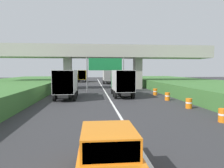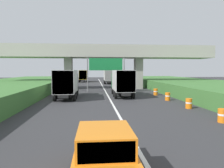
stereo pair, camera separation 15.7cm
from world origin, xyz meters
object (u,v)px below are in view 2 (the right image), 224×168
Objects in this scene: truck_yellow at (83,75)px; construction_barrel_2 at (189,103)px; truck_black at (67,83)px; construction_barrel_1 at (222,116)px; truck_white at (108,76)px; overhead_highway_sign at (106,67)px; construction_barrel_3 at (168,96)px; construction_barrel_4 at (156,92)px; truck_green at (122,82)px; car_orange at (105,156)px.

construction_barrel_2 is at bearing -75.08° from truck_yellow.
truck_black reaches higher than construction_barrel_1.
truck_white is (7.04, 27.13, 0.00)m from truck_black.
overhead_highway_sign is 6.53× the size of construction_barrel_2.
overhead_highway_sign is at bearing 124.56° from construction_barrel_3.
truck_black is 8.11× the size of construction_barrel_4.
car_orange is at bearing -99.43° from truck_green.
car_orange reaches higher than construction_barrel_1.
truck_yellow is 1.78× the size of car_orange.
construction_barrel_2 is (0.08, 4.87, 0.00)m from construction_barrel_1.
truck_white reaches higher than construction_barrel_2.
construction_barrel_1 and construction_barrel_2 have the same top height.
overhead_highway_sign is 0.81× the size of truck_black.
truck_yellow is 8.11× the size of construction_barrel_1.
truck_green and truck_yellow have the same top height.
truck_black reaches higher than construction_barrel_4.
truck_black reaches higher than construction_barrel_3.
car_orange is 18.11m from construction_barrel_3.
construction_barrel_3 is (-0.13, 4.87, 0.00)m from construction_barrel_2.
construction_barrel_1 is (11.44, -48.14, -1.47)m from truck_yellow.
truck_black is (-5.13, -6.58, -2.07)m from overhead_highway_sign.
overhead_highway_sign is 11.93m from construction_barrel_3.
construction_barrel_3 is at bearing -91.45° from construction_barrel_4.
truck_yellow and truck_black have the same top height.
truck_yellow is at bearing 89.70° from truck_black.
truck_green is at bearing 80.57° from car_orange.
truck_yellow is at bearing 128.97° from truck_white.
truck_yellow is 40.08m from construction_barrel_3.
truck_green is 34.89m from truck_yellow.
truck_green is at bearing 117.88° from construction_barrel_2.
construction_barrel_4 is at bearing 89.69° from construction_barrel_1.
truck_black is at bearing -104.54° from truck_white.
overhead_highway_sign is 1.43× the size of car_orange.
truck_yellow is 44.80m from construction_barrel_2.
car_orange is at bearing -93.52° from overhead_highway_sign.
construction_barrel_1 is 1.00× the size of construction_barrel_3.
truck_black is 1.78× the size of car_orange.
construction_barrel_4 is at bearing 90.03° from construction_barrel_2.
truck_yellow is 54.73m from car_orange.
construction_barrel_3 is (6.46, -9.38, -3.55)m from overhead_highway_sign.
overhead_highway_sign is at bearing 52.07° from truck_black.
truck_white is at bearing -51.03° from truck_yellow.
construction_barrel_3 is (11.59, -2.80, -1.47)m from truck_black.
car_orange is 4.56× the size of construction_barrel_1.
construction_barrel_4 is at bearing 10.05° from truck_black.
truck_green is 7.07m from truck_black.
truck_yellow is 8.11× the size of construction_barrel_3.
truck_white reaches higher than construction_barrel_3.
truck_black is 14.08m from construction_barrel_2.
truck_black is 1.00× the size of truck_white.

